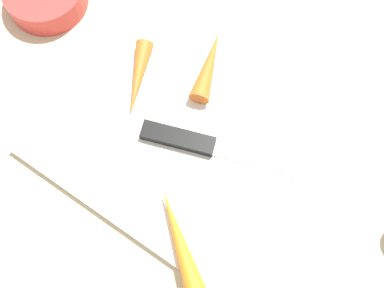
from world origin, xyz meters
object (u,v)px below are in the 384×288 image
at_px(knife, 189,141).
at_px(carrot_shortest, 209,65).
at_px(cutting_board, 192,146).
at_px(carrot_medium, 138,78).
at_px(carrot_longest, 179,238).

height_order(knife, carrot_shortest, carrot_shortest).
relative_size(knife, carrot_shortest, 2.03).
height_order(cutting_board, knife, knife).
distance_m(carrot_medium, carrot_shortest, 0.09).
bearing_deg(cutting_board, carrot_longest, -63.28).
height_order(carrot_longest, carrot_medium, same).
height_order(cutting_board, carrot_longest, carrot_longest).
bearing_deg(carrot_shortest, cutting_board, -176.23).
relative_size(cutting_board, knife, 1.84).
relative_size(cutting_board, carrot_medium, 3.73).
bearing_deg(knife, carrot_longest, -80.48).
relative_size(knife, carrot_longest, 1.64).
bearing_deg(cutting_board, knife, -171.39).
xyz_separation_m(cutting_board, carrot_shortest, (-0.04, 0.09, 0.02)).
bearing_deg(carrot_medium, carrot_shortest, 109.25).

